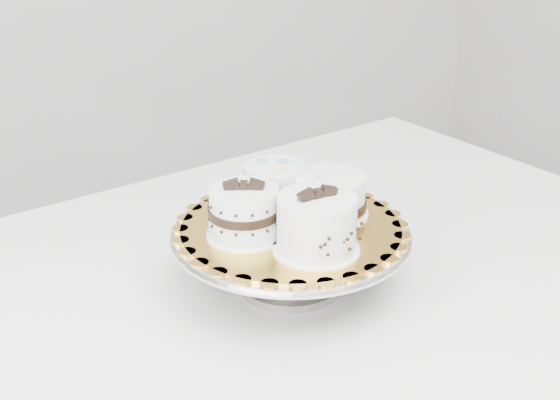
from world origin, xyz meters
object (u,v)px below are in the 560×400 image
cake_board (291,227)px  cake_dots (275,187)px  cake_stand (291,247)px  cake_ribbon (330,196)px  cake_swirl (317,225)px  table (288,305)px  cake_banded (245,214)px

cake_board → cake_dots: bearing=82.6°
cake_stand → cake_ribbon: bearing=6.5°
cake_ribbon → cake_swirl: bearing=-119.0°
table → cake_swirl: bearing=-109.5°
cake_dots → cake_ribbon: cake_dots is taller
cake_board → cake_swirl: (-0.00, -0.08, 0.04)m
table → cake_stand: 0.14m
cake_banded → cake_ribbon: 0.14m
cake_banded → cake_swirl: bearing=-24.0°
cake_board → cake_dots: cake_dots is taller
cake_dots → cake_banded: bearing=-142.5°
table → cake_dots: cake_dots is taller
cake_swirl → cake_board: bearing=87.3°
cake_stand → cake_dots: (0.01, 0.06, 0.07)m
cake_board → table: bearing=65.3°
table → cake_board: size_ratio=4.56×
cake_dots → cake_ribbon: bearing=-41.5°
cake_stand → cake_ribbon: size_ratio=2.75×
cake_board → cake_ribbon: bearing=6.5°
cake_stand → cake_swirl: (-0.00, -0.08, 0.07)m
cake_dots → cake_board: bearing=-96.8°
table → cake_board: (-0.02, -0.04, 0.16)m
cake_stand → cake_banded: cake_banded is taller
table → cake_dots: 0.20m
cake_board → cake_banded: (-0.07, 0.00, 0.03)m
cake_dots → cake_swirl: bearing=-94.5°
cake_stand → cake_dots: 0.09m
table → cake_board: cake_board is taller
cake_banded → cake_ribbon: cake_banded is taller
cake_stand → cake_board: size_ratio=1.09×
table → cake_stand: bearing=-122.8°
table → cake_banded: bearing=-164.9°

